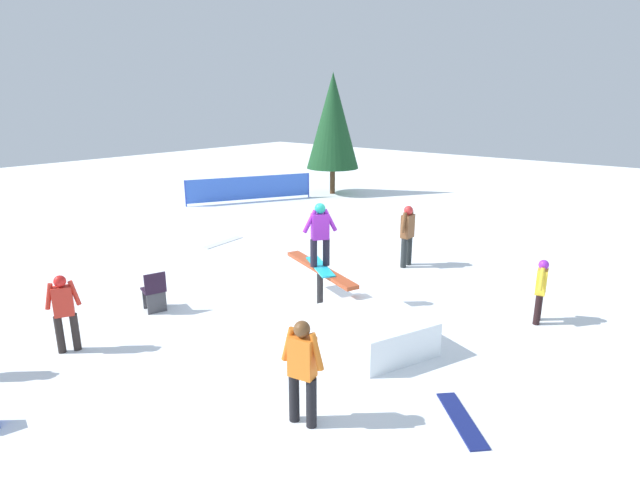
# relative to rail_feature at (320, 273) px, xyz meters

# --- Properties ---
(ground_plane) EXTENTS (60.00, 60.00, 0.00)m
(ground_plane) POSITION_rel_rail_feature_xyz_m (0.00, 0.00, -0.75)
(ground_plane) COLOR white
(rail_feature) EXTENTS (2.53, 1.20, 0.88)m
(rail_feature) POSITION_rel_rail_feature_xyz_m (0.00, 0.00, 0.00)
(rail_feature) COLOR black
(rail_feature) RESTS_ON ground
(snow_kicker_ramp) EXTENTS (2.22, 2.05, 0.62)m
(snow_kicker_ramp) POSITION_rel_rail_feature_xyz_m (-1.92, 0.74, -0.44)
(snow_kicker_ramp) COLOR white
(snow_kicker_ramp) RESTS_ON ground
(main_rider_on_rail) EXTENTS (1.27, 1.00, 1.39)m
(main_rider_on_rail) POSITION_rel_rail_feature_xyz_m (0.00, 0.00, 0.83)
(main_rider_on_rail) COLOR #1BAFD5
(main_rider_on_rail) RESTS_ON rail_feature
(bystander_yellow) EXTENTS (0.25, 0.59, 1.31)m
(bystander_yellow) POSITION_rel_rail_feature_xyz_m (-3.90, -2.14, -0.01)
(bystander_yellow) COLOR black
(bystander_yellow) RESTS_ON ground
(bystander_orange) EXTENTS (0.66, 0.28, 1.54)m
(bystander_orange) POSITION_rel_rail_feature_xyz_m (-2.40, 3.29, 0.12)
(bystander_orange) COLOR black
(bystander_orange) RESTS_ON ground
(bystander_red) EXTENTS (0.33, 0.55, 1.43)m
(bystander_red) POSITION_rel_rail_feature_xyz_m (2.17, 4.39, 0.05)
(bystander_red) COLOR #292220
(bystander_red) RESTS_ON ground
(bystander_brown) EXTENTS (0.24, 0.68, 1.65)m
(bystander_brown) POSITION_rel_rail_feature_xyz_m (-0.09, -3.52, 0.18)
(bystander_brown) COLOR #242A2C
(bystander_brown) RESTS_ON ground
(loose_snowboard_white) EXTENTS (0.44, 1.58, 0.02)m
(loose_snowboard_white) POSITION_rel_rail_feature_xyz_m (5.46, -1.85, -0.74)
(loose_snowboard_white) COLOR white
(loose_snowboard_white) RESTS_ON ground
(loose_snowboard_navy) EXTENTS (1.12, 1.10, 0.02)m
(loose_snowboard_navy) POSITION_rel_rail_feature_xyz_m (-4.08, 1.84, -0.74)
(loose_snowboard_navy) COLOR navy
(loose_snowboard_navy) RESTS_ON ground
(folding_chair) EXTENTS (0.55, 0.55, 0.88)m
(folding_chair) POSITION_rel_rail_feature_xyz_m (2.53, 2.42, -0.34)
(folding_chair) COLOR #3F3F44
(folding_chair) RESTS_ON ground
(safety_fence) EXTENTS (2.63, 4.87, 1.10)m
(safety_fence) POSITION_rel_rail_feature_xyz_m (9.53, -6.81, -0.15)
(safety_fence) COLOR blue
(safety_fence) RESTS_ON ground
(pine_tree_far) EXTENTS (2.41, 2.41, 5.47)m
(pine_tree_far) POSITION_rel_rail_feature_xyz_m (7.96, -10.61, 2.58)
(pine_tree_far) COLOR #4C331E
(pine_tree_far) RESTS_ON ground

